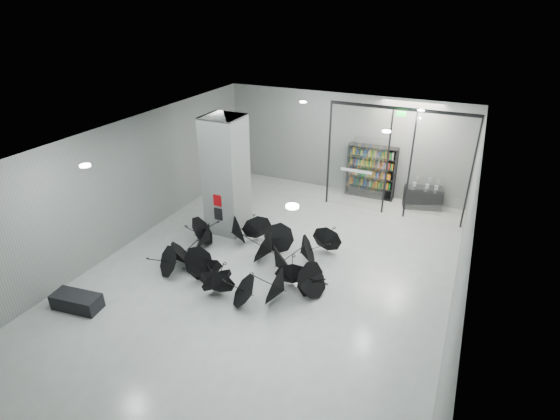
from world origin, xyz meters
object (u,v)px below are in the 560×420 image
at_px(column, 226,176).
at_px(umbrella_cluster, 249,263).
at_px(bookshelf, 371,172).
at_px(bench, 77,301).
at_px(shop_counter, 423,198).

xyz_separation_m(column, umbrella_cluster, (1.90, -2.05, -1.69)).
xyz_separation_m(bookshelf, umbrella_cluster, (-1.89, -6.80, -0.76)).
bearing_deg(column, bench, -104.39).
relative_size(column, bench, 3.13).
distance_m(bookshelf, shop_counter, 2.23).
distance_m(column, shop_counter, 7.62).
height_order(bench, umbrella_cluster, umbrella_cluster).
height_order(column, bench, column).
xyz_separation_m(column, bench, (-1.38, -5.40, -1.79)).
bearing_deg(bookshelf, shop_counter, -7.03).
height_order(bookshelf, shop_counter, bookshelf).
xyz_separation_m(bookshelf, shop_counter, (2.12, -0.20, -0.65)).
bearing_deg(shop_counter, bookshelf, 160.00).
relative_size(bench, umbrella_cluster, 0.23).
bearing_deg(column, bookshelf, 51.45).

